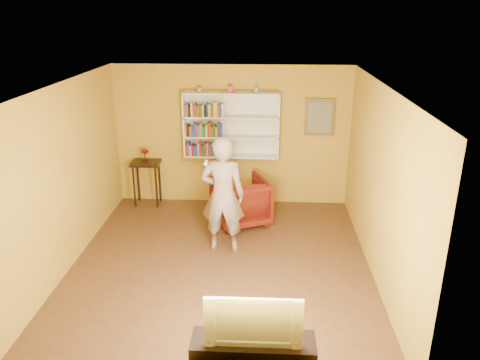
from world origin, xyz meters
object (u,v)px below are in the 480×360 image
at_px(tv_cabinet, 253,358).
at_px(bookshelf, 232,125).
at_px(person, 223,195).
at_px(ruby_lustre, 145,153).
at_px(television, 253,317).
at_px(armchair, 240,201).
at_px(console_table, 146,169).

bearing_deg(tv_cabinet, bookshelf, 96.84).
xyz_separation_m(bookshelf, person, (0.00, -1.92, -0.65)).
relative_size(ruby_lustre, television, 0.25).
bearing_deg(armchair, ruby_lustre, -45.24).
height_order(bookshelf, tv_cabinet, bookshelf).
xyz_separation_m(tv_cabinet, television, (0.00, 0.00, 0.51)).
relative_size(bookshelf, armchair, 1.95).
xyz_separation_m(armchair, tv_cabinet, (0.34, -3.75, -0.19)).
bearing_deg(armchair, person, 54.37).
bearing_deg(bookshelf, console_table, -174.50).
bearing_deg(ruby_lustre, person, -46.77).
bearing_deg(television, console_table, 115.77).
bearing_deg(tv_cabinet, armchair, 95.17).
bearing_deg(bookshelf, television, -83.16).
bearing_deg(tv_cabinet, console_table, 116.21).
bearing_deg(console_table, person, -46.77).
height_order(bookshelf, television, bookshelf).
relative_size(console_table, television, 0.90).
bearing_deg(ruby_lustre, bookshelf, 5.50).
distance_m(person, tv_cabinet, 2.88).
distance_m(tv_cabinet, television, 0.51).
bearing_deg(ruby_lustre, television, -63.79).
bearing_deg(armchair, bookshelf, -99.85).
height_order(ruby_lustre, tv_cabinet, ruby_lustre).
distance_m(bookshelf, person, 2.03).
xyz_separation_m(bookshelf, ruby_lustre, (-1.66, -0.16, -0.53)).
relative_size(bookshelf, person, 0.96).
bearing_deg(tv_cabinet, person, 101.53).
bearing_deg(person, console_table, -44.43).
bearing_deg(armchair, television, 71.80).
xyz_separation_m(ruby_lustre, tv_cabinet, (2.22, -4.50, -0.83)).
height_order(armchair, television, television).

